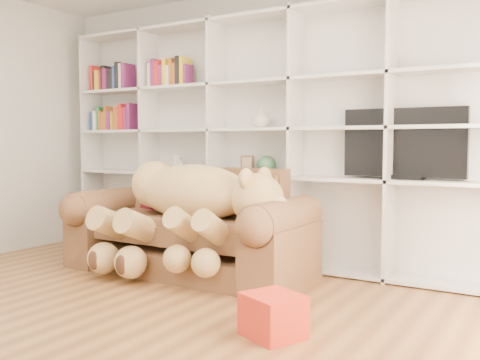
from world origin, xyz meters
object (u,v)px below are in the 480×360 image
Objects in this scene: sofa at (190,233)px; gift_box at (273,316)px; tv at (404,144)px; teddy_bear at (188,203)px.

sofa is 6.85× the size of gift_box.
gift_box is at bearing -100.24° from tv.
sofa is at bearing 127.01° from teddy_bear.
tv is at bearing 34.52° from teddy_bear.
tv is at bearing 21.67° from sofa.
sofa is 2.20× the size of tv.
teddy_bear reaches higher than gift_box.
sofa is at bearing 142.83° from gift_box.
tv reaches higher than teddy_bear.
tv is (1.72, 0.68, 0.81)m from sofa.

